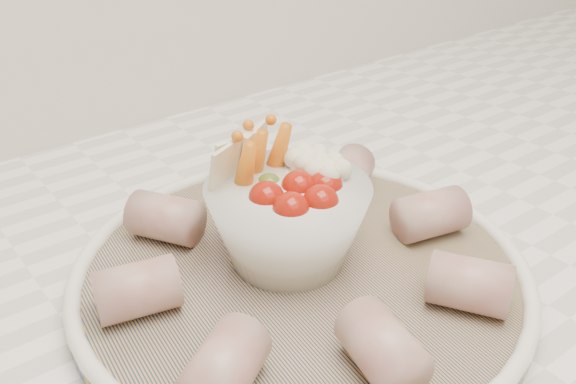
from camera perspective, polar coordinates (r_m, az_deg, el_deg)
serving_platter at (r=0.48m, az=1.15°, el=-7.14°), size 0.37×0.37×0.02m
veggie_bowl at (r=0.47m, az=0.00°, el=-2.11°), size 0.12×0.12×0.10m
cured_meat_rolls at (r=0.47m, az=1.05°, el=-4.94°), size 0.29×0.29×0.04m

